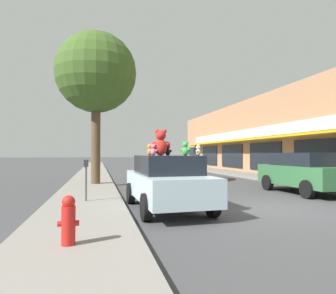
% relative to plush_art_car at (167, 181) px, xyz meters
% --- Properties ---
extents(ground_plane, '(260.00, 260.00, 0.00)m').
position_rel_plush_art_car_xyz_m(ground_plane, '(3.11, -0.63, -0.82)').
color(ground_plane, '#424244').
extents(sidewalk_near, '(2.30, 90.00, 0.15)m').
position_rel_plush_art_car_xyz_m(sidewalk_near, '(-2.31, -0.63, -0.75)').
color(sidewalk_near, gray).
rests_on(sidewalk_near, ground_plane).
extents(plush_art_car, '(2.02, 4.25, 1.55)m').
position_rel_plush_art_car_xyz_m(plush_art_car, '(0.00, 0.00, 0.00)').
color(plush_art_car, '#ADC6D1').
rests_on(plush_art_car, ground_plane).
extents(teddy_bear_giant, '(0.58, 0.38, 0.77)m').
position_rel_plush_art_car_xyz_m(teddy_bear_giant, '(-0.15, 0.12, 1.10)').
color(teddy_bear_giant, red).
rests_on(teddy_bear_giant, plush_art_car).
extents(teddy_bear_pink, '(0.26, 0.18, 0.34)m').
position_rel_plush_art_car_xyz_m(teddy_bear_pink, '(-0.38, 0.05, 0.90)').
color(teddy_bear_pink, pink).
rests_on(teddy_bear_pink, plush_art_car).
extents(teddy_bear_orange, '(0.19, 0.26, 0.34)m').
position_rel_plush_art_car_xyz_m(teddy_bear_orange, '(-0.46, 0.22, 0.90)').
color(teddy_bear_orange, orange).
rests_on(teddy_bear_orange, plush_art_car).
extents(teddy_bear_black, '(0.25, 0.19, 0.33)m').
position_rel_plush_art_car_xyz_m(teddy_bear_black, '(0.09, 0.26, 0.89)').
color(teddy_bear_black, black).
rests_on(teddy_bear_black, plush_art_car).
extents(teddy_bear_cream, '(0.19, 0.20, 0.29)m').
position_rel_plush_art_car_xyz_m(teddy_bear_cream, '(0.63, -0.96, 0.87)').
color(teddy_bear_cream, beige).
rests_on(teddy_bear_cream, plush_art_car).
extents(teddy_bear_green, '(0.26, 0.25, 0.38)m').
position_rel_plush_art_car_xyz_m(teddy_bear_green, '(0.32, -0.79, 0.92)').
color(teddy_bear_green, green).
rests_on(teddy_bear_green, plush_art_car).
extents(parked_car_far_center, '(2.01, 4.13, 1.64)m').
position_rel_plush_art_car_xyz_m(parked_car_far_center, '(6.25, 2.16, 0.06)').
color(parked_car_far_center, '#336B3D').
rests_on(parked_car_far_center, ground_plane).
extents(street_tree, '(3.95, 3.95, 7.44)m').
position_rel_plush_art_car_xyz_m(street_tree, '(-2.03, 6.66, 4.75)').
color(street_tree, brown).
rests_on(street_tree, sidewalk_near).
extents(fire_hydrant, '(0.33, 0.22, 0.79)m').
position_rel_plush_art_car_xyz_m(fire_hydrant, '(-2.39, -3.34, -0.28)').
color(fire_hydrant, red).
rests_on(fire_hydrant, sidewalk_near).
extents(parking_meter, '(0.14, 0.10, 1.27)m').
position_rel_plush_art_car_xyz_m(parking_meter, '(-2.29, 1.22, 0.14)').
color(parking_meter, '#4C4C51').
rests_on(parking_meter, sidewalk_near).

